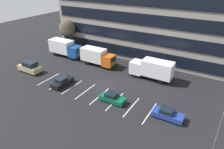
% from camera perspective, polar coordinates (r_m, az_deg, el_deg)
% --- Properties ---
extents(ground_plane, '(120.00, 120.00, 0.00)m').
position_cam_1_polar(ground_plane, '(35.34, -2.28, -2.85)').
color(ground_plane, black).
extents(office_building, '(41.16, 12.15, 18.00)m').
position_cam_1_polar(office_building, '(47.50, 9.82, 16.20)').
color(office_building, gray).
rests_on(office_building, ground_plane).
extents(lot_markings, '(19.74, 5.40, 0.01)m').
position_cam_1_polar(lot_markings, '(32.91, -5.56, -5.42)').
color(lot_markings, silver).
rests_on(lot_markings, ground_plane).
extents(box_truck_orange, '(7.54, 2.50, 3.49)m').
position_cam_1_polar(box_truck_orange, '(42.11, -4.12, 5.15)').
color(box_truck_orange, '#D85914').
rests_on(box_truck_orange, ground_plane).
extents(box_truck_white, '(7.88, 2.61, 3.65)m').
position_cam_1_polar(box_truck_white, '(37.05, 11.17, 1.68)').
color(box_truck_white, white).
rests_on(box_truck_white, ground_plane).
extents(box_truck_blue, '(8.05, 2.66, 3.73)m').
position_cam_1_polar(box_truck_blue, '(47.85, -13.10, 7.40)').
color(box_truck_blue, '#194799').
rests_on(box_truck_blue, ground_plane).
extents(sedan_forest, '(3.97, 1.66, 1.42)m').
position_cam_1_polar(sedan_forest, '(30.57, 0.06, -6.58)').
color(sedan_forest, '#0C5933').
rests_on(sedan_forest, ground_plane).
extents(sedan_black, '(1.74, 4.16, 1.49)m').
position_cam_1_polar(sedan_black, '(35.84, -13.86, -1.96)').
color(sedan_black, black).
rests_on(sedan_black, ground_plane).
extents(sedan_navy, '(4.12, 1.73, 1.48)m').
position_cam_1_polar(sedan_navy, '(28.37, 15.38, -10.64)').
color(sedan_navy, navy).
rests_on(sedan_navy, ground_plane).
extents(suv_tan, '(4.77, 2.02, 2.16)m').
position_cam_1_polar(suv_tan, '(42.45, -22.15, 1.96)').
color(suv_tan, tan).
rests_on(suv_tan, ground_plane).
extents(street_light, '(1.23, 0.28, 7.92)m').
position_cam_1_polar(street_light, '(20.94, 28.20, -14.01)').
color(street_light, '#4C4C51').
rests_on(street_light, ground_plane).
extents(bare_tree, '(3.95, 3.95, 7.41)m').
position_cam_1_polar(bare_tree, '(50.87, -12.47, 12.53)').
color(bare_tree, '#473323').
rests_on(bare_tree, ground_plane).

